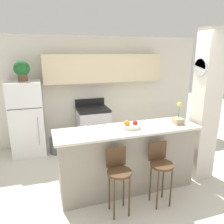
% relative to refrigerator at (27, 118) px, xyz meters
% --- Properties ---
extents(ground_plane, '(14.00, 14.00, 0.00)m').
position_rel_refrigerator_xyz_m(ground_plane, '(1.57, -1.91, -0.80)').
color(ground_plane, beige).
extents(wall_back, '(5.60, 0.38, 2.55)m').
position_rel_refrigerator_xyz_m(wall_back, '(1.66, 0.31, 0.69)').
color(wall_back, silver).
rests_on(wall_back, ground_plane).
extents(pillar_right, '(0.38, 0.32, 2.55)m').
position_rel_refrigerator_xyz_m(pillar_right, '(2.95, -1.96, 0.48)').
color(pillar_right, silver).
rests_on(pillar_right, ground_plane).
extents(counter_bar, '(2.26, 0.63, 1.05)m').
position_rel_refrigerator_xyz_m(counter_bar, '(1.57, -1.91, -0.27)').
color(counter_bar, gray).
rests_on(counter_bar, ground_plane).
extents(refrigerator, '(0.68, 0.67, 1.60)m').
position_rel_refrigerator_xyz_m(refrigerator, '(0.00, 0.00, 0.00)').
color(refrigerator, white).
rests_on(refrigerator, ground_plane).
extents(stove_range, '(0.73, 0.67, 1.07)m').
position_rel_refrigerator_xyz_m(stove_range, '(1.46, 0.01, -0.34)').
color(stove_range, silver).
rests_on(stove_range, ground_plane).
extents(bar_stool_left, '(0.33, 0.33, 0.93)m').
position_rel_refrigerator_xyz_m(bar_stool_left, '(1.25, -2.39, -0.19)').
color(bar_stool_left, '#4C331E').
rests_on(bar_stool_left, ground_plane).
extents(bar_stool_right, '(0.33, 0.33, 0.93)m').
position_rel_refrigerator_xyz_m(bar_stool_right, '(1.89, -2.39, -0.19)').
color(bar_stool_right, '#4C331E').
rests_on(bar_stool_right, ground_plane).
extents(potted_plant_on_fridge, '(0.32, 0.32, 0.42)m').
position_rel_refrigerator_xyz_m(potted_plant_on_fridge, '(-0.00, 0.00, 1.03)').
color(potted_plant_on_fridge, brown).
rests_on(potted_plant_on_fridge, refrigerator).
extents(orchid_vase, '(0.15, 0.15, 0.37)m').
position_rel_refrigerator_xyz_m(orchid_vase, '(2.42, -1.97, 0.33)').
color(orchid_vase, tan).
rests_on(orchid_vase, counter_bar).
extents(fruit_bowl, '(0.29, 0.29, 0.12)m').
position_rel_refrigerator_xyz_m(fruit_bowl, '(1.62, -1.91, 0.28)').
color(fruit_bowl, silver).
rests_on(fruit_bowl, counter_bar).
extents(trash_bin, '(0.28, 0.28, 0.38)m').
position_rel_refrigerator_xyz_m(trash_bin, '(0.56, -0.23, -0.61)').
color(trash_bin, '#59595B').
rests_on(trash_bin, ground_plane).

